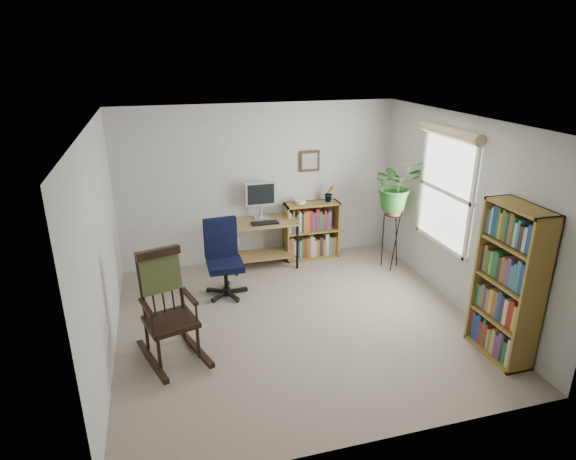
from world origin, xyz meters
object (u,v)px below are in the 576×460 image
object	(u,v)px
low_bookshelf	(312,230)
tall_bookshelf	(509,284)
office_chair	(225,259)
desk	(264,244)
rocking_chair	(169,308)

from	to	relation	value
low_bookshelf	tall_bookshelf	world-z (taller)	tall_bookshelf
office_chair	low_bookshelf	distance (m)	1.75
office_chair	low_bookshelf	world-z (taller)	office_chair
desk	office_chair	size ratio (longest dim) A/B	0.96
office_chair	low_bookshelf	size ratio (longest dim) A/B	1.17
desk	tall_bookshelf	size ratio (longest dim) A/B	0.59
desk	rocking_chair	bearing A→B (deg)	-125.71
low_bookshelf	tall_bookshelf	bearing A→B (deg)	-69.26
office_chair	rocking_chair	xyz separation A→B (m)	(-0.76, -1.24, 0.08)
rocking_chair	low_bookshelf	xyz separation A→B (m)	(2.26, 2.15, -0.15)
desk	rocking_chair	world-z (taller)	rocking_chair
tall_bookshelf	low_bookshelf	bearing A→B (deg)	110.74
desk	rocking_chair	distance (m)	2.51
office_chair	low_bookshelf	xyz separation A→B (m)	(1.49, 0.90, -0.07)
desk	low_bookshelf	xyz separation A→B (m)	(0.80, 0.12, 0.09)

